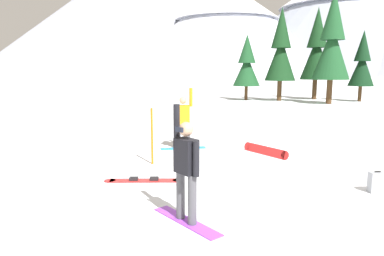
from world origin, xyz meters
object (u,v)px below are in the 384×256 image
backpack_grey (376,183)px  pine_tree_short (281,50)px  pine_tree_young (362,63)px  snowboarder_foreground (186,169)px  pine_tree_twin (317,50)px  pine_tree_tall (247,65)px  trail_marker_pole (152,136)px  loose_snowboard_near_right (265,150)px  loose_snowboard_far_spare (144,180)px  snowboarder_midground (183,120)px  pine_tree_slender (332,43)px

backpack_grey → pine_tree_short: pine_tree_short is taller
pine_tree_young → snowboarder_foreground: bearing=-109.2°
backpack_grey → pine_tree_twin: pine_tree_twin is taller
pine_tree_tall → pine_tree_twin: bearing=19.7°
trail_marker_pole → backpack_grey: bearing=-13.8°
pine_tree_tall → backpack_grey: bearing=-80.6°
pine_tree_tall → loose_snowboard_near_right: bearing=-85.6°
loose_snowboard_far_spare → pine_tree_tall: 23.51m
snowboarder_midground → pine_tree_slender: size_ratio=0.24×
pine_tree_young → pine_tree_tall: size_ratio=1.04×
pine_tree_twin → pine_tree_tall: bearing=-160.3°
snowboarder_foreground → pine_tree_twin: pine_tree_twin is taller
backpack_grey → pine_tree_twin: (2.00, 25.15, 4.04)m
pine_tree_tall → pine_tree_slender: bearing=-19.3°
snowboarder_midground → pine_tree_tall: (1.11, 19.68, 2.05)m
snowboarder_midground → loose_snowboard_near_right: snowboarder_midground is taller
pine_tree_young → pine_tree_slender: 4.19m
snowboarder_midground → trail_marker_pole: snowboarder_midground is taller
trail_marker_pole → pine_tree_slender: (7.86, 19.54, 3.76)m
backpack_grey → pine_tree_slender: bearing=83.2°
pine_tree_twin → trail_marker_pole: bearing=-107.1°
pine_tree_tall → snowboarder_midground: bearing=-93.2°
backpack_grey → pine_tree_young: bearing=77.2°
loose_snowboard_far_spare → pine_tree_young: bearing=66.3°
loose_snowboard_far_spare → pine_tree_twin: bearing=74.4°
loose_snowboard_near_right → loose_snowboard_far_spare: size_ratio=0.73×
backpack_grey → pine_tree_short: 23.38m
loose_snowboard_near_right → backpack_grey: (2.29, -3.02, 0.08)m
pine_tree_short → snowboarder_midground: bearing=-101.1°
pine_tree_young → snowboarder_midground: bearing=-117.0°
loose_snowboard_near_right → pine_tree_young: pine_tree_young is taller
snowboarder_foreground → loose_snowboard_near_right: 5.51m
pine_tree_tall → trail_marker_pole: bearing=-94.0°
pine_tree_young → pine_tree_tall: (-9.18, -0.51, -0.12)m
snowboarder_foreground → trail_marker_pole: bearing=115.7°
loose_snowboard_far_spare → pine_tree_young: size_ratio=0.33×
loose_snowboard_far_spare → pine_tree_slender: pine_tree_slender is taller
snowboarder_midground → backpack_grey: size_ratio=4.21×
trail_marker_pole → pine_tree_twin: 25.19m
loose_snowboard_near_right → backpack_grey: bearing=-52.9°
snowboarder_midground → pine_tree_tall: pine_tree_tall is taller
loose_snowboard_near_right → pine_tree_young: size_ratio=0.24×
trail_marker_pole → pine_tree_short: pine_tree_short is taller
pine_tree_slender → pine_tree_twin: (-0.50, 4.30, -0.28)m
pine_tree_slender → pine_tree_tall: 6.89m
pine_tree_twin → pine_tree_short: size_ratio=1.03×
loose_snowboard_near_right → backpack_grey: backpack_grey is taller
loose_snowboard_far_spare → pine_tree_tall: bearing=86.9°
loose_snowboard_far_spare → pine_tree_tall: size_ratio=0.34×
pine_tree_young → pine_tree_short: size_ratio=0.75×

